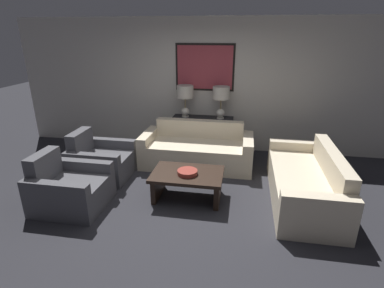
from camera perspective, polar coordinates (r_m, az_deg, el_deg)
ground_plane at (r=4.41m, az=-2.17°, el=-11.78°), size 20.00×20.00×0.00m
back_wall at (r=6.24m, az=2.47°, el=11.05°), size 7.99×0.12×2.65m
console_table at (r=6.21m, az=2.00°, el=1.81°), size 1.23×0.40×0.73m
table_lamp_left at (r=6.06m, az=-1.31°, el=9.34°), size 0.33×0.33×0.64m
table_lamp_right at (r=5.96m, az=5.55°, el=9.07°), size 0.33×0.33×0.64m
couch_by_back_wall at (r=5.59m, az=0.97°, el=-1.27°), size 2.03×0.88×0.78m
couch_by_side at (r=4.73m, az=20.88°, el=-6.98°), size 0.88×2.03×0.78m
coffee_table at (r=4.46m, az=-0.87°, el=-6.87°), size 1.04×0.70×0.42m
decorative_bowl at (r=4.35m, az=-0.88°, el=-5.40°), size 0.29×0.29×0.06m
armchair_near_back_wall at (r=5.40m, az=-17.00°, el=-3.18°), size 0.94×0.86×0.79m
armchair_near_camera at (r=4.65m, az=-22.32°, el=-7.90°), size 0.94×0.86×0.79m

